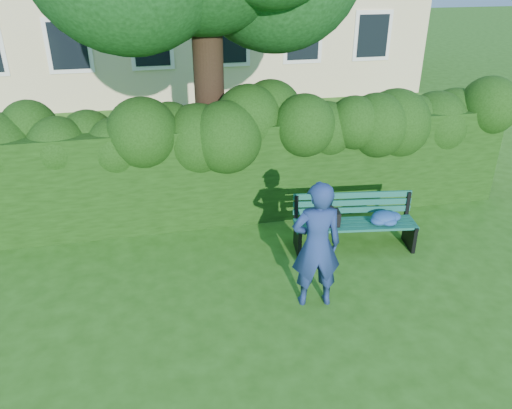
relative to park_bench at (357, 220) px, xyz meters
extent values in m
plane|color=#2A5914|center=(-1.68, -0.57, -0.50)|extent=(80.00, 80.00, 0.00)
cube|color=white|center=(-5.28, 9.41, 1.50)|extent=(1.30, 0.08, 1.60)
cube|color=black|center=(-5.28, 9.37, 1.50)|extent=(1.05, 0.04, 1.35)
cube|color=white|center=(-2.88, 9.41, 1.50)|extent=(1.30, 0.08, 1.60)
cube|color=black|center=(-2.88, 9.37, 1.50)|extent=(1.05, 0.04, 1.35)
cube|color=white|center=(-0.48, 9.41, 1.50)|extent=(1.30, 0.08, 1.60)
cube|color=black|center=(-0.48, 9.37, 1.50)|extent=(1.05, 0.04, 1.35)
cube|color=white|center=(1.92, 9.41, 1.50)|extent=(1.30, 0.08, 1.60)
cube|color=black|center=(1.92, 9.37, 1.50)|extent=(1.05, 0.04, 1.35)
cube|color=white|center=(4.32, 9.41, 1.50)|extent=(1.30, 0.08, 1.60)
cube|color=black|center=(4.32, 9.37, 1.50)|extent=(1.05, 0.04, 1.35)
cube|color=black|center=(-1.68, 1.63, 0.40)|extent=(10.00, 1.00, 1.80)
cylinder|color=black|center=(-2.05, 2.27, 1.84)|extent=(0.54, 0.54, 4.69)
cube|color=#0D433B|center=(-0.07, -0.22, -0.05)|extent=(1.97, 0.38, 0.04)
cube|color=#0D433B|center=(-0.06, -0.10, -0.05)|extent=(1.97, 0.38, 0.04)
cube|color=#0D433B|center=(-0.04, 0.02, -0.05)|extent=(1.97, 0.38, 0.04)
cube|color=#0D433B|center=(-0.02, 0.14, -0.05)|extent=(1.97, 0.38, 0.04)
cube|color=#0D433B|center=(-0.01, 0.22, 0.08)|extent=(1.96, 0.31, 0.10)
cube|color=#0D433B|center=(-0.01, 0.23, 0.21)|extent=(1.96, 0.31, 0.10)
cube|color=#0D433B|center=(-0.01, 0.24, 0.34)|extent=(1.96, 0.31, 0.10)
cube|color=black|center=(-0.98, 0.09, -0.28)|extent=(0.13, 0.50, 0.44)
cube|color=black|center=(-0.94, 0.35, 0.15)|extent=(0.07, 0.07, 0.45)
cube|color=black|center=(-0.98, 0.04, -0.06)|extent=(0.12, 0.42, 0.05)
cube|color=black|center=(0.88, -0.17, -0.28)|extent=(0.13, 0.50, 0.44)
cube|color=black|center=(0.92, 0.09, 0.15)|extent=(0.07, 0.07, 0.45)
cube|color=black|center=(0.87, -0.22, -0.06)|extent=(0.12, 0.42, 0.05)
cube|color=white|center=(-0.63, -0.01, -0.02)|extent=(0.20, 0.15, 0.02)
cube|color=black|center=(-0.51, 0.03, 0.09)|extent=(0.41, 0.30, 0.23)
imported|color=navy|center=(-1.15, -1.27, 0.42)|extent=(0.71, 0.51, 1.84)
camera|label=1|loc=(-3.14, -6.63, 3.84)|focal=35.00mm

